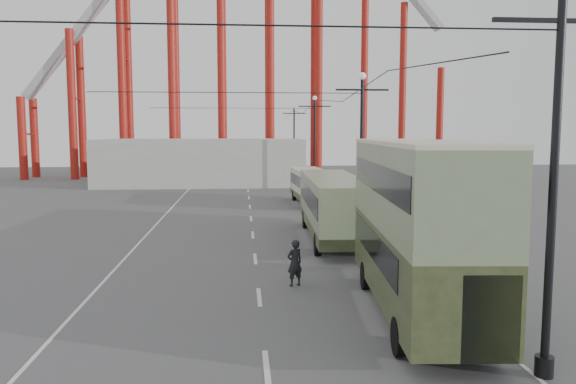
{
  "coord_description": "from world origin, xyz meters",
  "views": [
    {
      "loc": [
        -1.56,
        -15.34,
        5.83
      ],
      "look_at": [
        0.58,
        10.8,
        3.0
      ],
      "focal_mm": 35.0,
      "sensor_mm": 36.0,
      "label": 1
    }
  ],
  "objects": [
    {
      "name": "double_decker_bus",
      "position": [
        3.91,
        1.69,
        3.11
      ],
      "size": [
        3.4,
        10.5,
        5.55
      ],
      "rotation": [
        0.0,
        0.0,
        -0.08
      ],
      "color": "#2F3C20",
      "rests_on": "ground"
    },
    {
      "name": "lamp_post_near",
      "position": [
        5.6,
        -3.0,
        7.86
      ],
      "size": [
        3.2,
        0.44,
        10.8
      ],
      "color": "black",
      "rests_on": "ground"
    },
    {
      "name": "lamp_post_mid",
      "position": [
        5.6,
        18.0,
        4.68
      ],
      "size": [
        3.2,
        0.44,
        9.32
      ],
      "color": "black",
      "rests_on": "ground"
    },
    {
      "name": "road_markings",
      "position": [
        -0.86,
        19.7,
        0.01
      ],
      "size": [
        12.52,
        120.0,
        0.01
      ],
      "color": "silver",
      "rests_on": "ground"
    },
    {
      "name": "single_decker_cream",
      "position": [
        3.92,
        29.29,
        1.56
      ],
      "size": [
        2.63,
        8.98,
        2.77
      ],
      "rotation": [
        0.0,
        0.0,
        0.04
      ],
      "color": "beige",
      "rests_on": "ground"
    },
    {
      "name": "pedestrian",
      "position": [
        0.39,
        5.36,
        0.89
      ],
      "size": [
        0.77,
        0.67,
        1.78
      ],
      "primitive_type": "imported",
      "rotation": [
        0.0,
        0.0,
        3.6
      ],
      "color": "black",
      "rests_on": "ground"
    },
    {
      "name": "single_decker_green",
      "position": [
        3.33,
        14.41,
        1.92
      ],
      "size": [
        3.19,
        12.1,
        3.4
      ],
      "rotation": [
        0.0,
        0.0,
        -0.04
      ],
      "color": "gray",
      "rests_on": "ground"
    },
    {
      "name": "lamp_post_far",
      "position": [
        5.6,
        40.0,
        4.68
      ],
      "size": [
        3.2,
        0.44,
        9.32
      ],
      "color": "black",
      "rests_on": "ground"
    },
    {
      "name": "lamp_post_distant",
      "position": [
        5.6,
        62.0,
        4.68
      ],
      "size": [
        3.2,
        0.44,
        9.32
      ],
      "color": "black",
      "rests_on": "ground"
    },
    {
      "name": "fairground_shed",
      "position": [
        -6.0,
        47.0,
        2.5
      ],
      "size": [
        22.0,
        10.0,
        5.0
      ],
      "primitive_type": "cube",
      "color": "#A9A9A3",
      "rests_on": "ground"
    },
    {
      "name": "ground",
      "position": [
        0.0,
        0.0,
        0.0
      ],
      "size": [
        160.0,
        160.0,
        0.0
      ],
      "primitive_type": "plane",
      "color": "#555457",
      "rests_on": "ground"
    }
  ]
}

